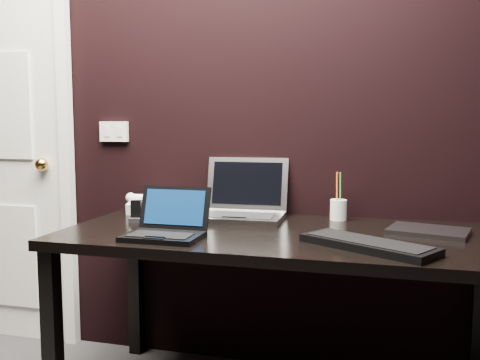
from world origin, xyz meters
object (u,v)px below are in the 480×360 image
(desk, at_px, (279,251))
(closed_laptop, at_px, (428,231))
(netbook, at_px, (166,228))
(silver_laptop, at_px, (241,207))
(ext_keyboard, at_px, (368,244))
(mobile_phone, at_px, (136,214))
(desk_phone, at_px, (148,205))
(pen_cup, at_px, (338,209))

(desk, relative_size, closed_laptop, 5.15)
(netbook, relative_size, silver_laptop, 0.72)
(silver_laptop, bearing_deg, ext_keyboard, -37.63)
(desk, xyz_separation_m, silver_laptop, (-0.22, 0.24, 0.13))
(ext_keyboard, bearing_deg, silver_laptop, 142.37)
(silver_laptop, xyz_separation_m, mobile_phone, (-0.41, -0.20, -0.01))
(closed_laptop, bearing_deg, desk_phone, 173.20)
(desk_phone, xyz_separation_m, mobile_phone, (0.05, -0.23, -0.00))
(desk_phone, distance_m, mobile_phone, 0.23)
(netbook, height_order, silver_laptop, silver_laptop)
(ext_keyboard, bearing_deg, mobile_phone, 166.75)
(silver_laptop, distance_m, closed_laptop, 0.79)
(ext_keyboard, height_order, closed_laptop, ext_keyboard)
(desk, bearing_deg, desk_phone, 159.21)
(closed_laptop, bearing_deg, desk, -168.97)
(closed_laptop, height_order, pen_cup, pen_cup)
(silver_laptop, height_order, ext_keyboard, silver_laptop)
(desk, height_order, ext_keyboard, ext_keyboard)
(ext_keyboard, bearing_deg, closed_laptop, 54.94)
(desk, bearing_deg, mobile_phone, 177.16)
(closed_laptop, distance_m, mobile_phone, 1.20)
(silver_laptop, height_order, closed_laptop, silver_laptop)
(closed_laptop, xyz_separation_m, pen_cup, (-0.36, 0.20, 0.04))
(desk, distance_m, silver_laptop, 0.35)
(netbook, height_order, ext_keyboard, netbook)
(netbook, relative_size, mobile_phone, 2.99)
(desk, height_order, silver_laptop, silver_laptop)
(ext_keyboard, height_order, desk_phone, desk_phone)
(desk, bearing_deg, netbook, -151.02)
(netbook, distance_m, pen_cup, 0.79)
(silver_laptop, bearing_deg, mobile_phone, -153.65)
(desk, distance_m, ext_keyboard, 0.41)
(closed_laptop, relative_size, pen_cup, 1.56)
(netbook, bearing_deg, mobile_phone, 135.01)
(desk_phone, distance_m, pen_cup, 0.88)
(mobile_phone, relative_size, pen_cup, 0.45)
(desk_phone, bearing_deg, ext_keyboard, -24.00)
(closed_laptop, bearing_deg, pen_cup, 151.16)
(mobile_phone, bearing_deg, netbook, -44.99)
(closed_laptop, height_order, desk_phone, desk_phone)
(silver_laptop, height_order, mobile_phone, silver_laptop)
(netbook, xyz_separation_m, pen_cup, (0.59, 0.52, 0.01))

